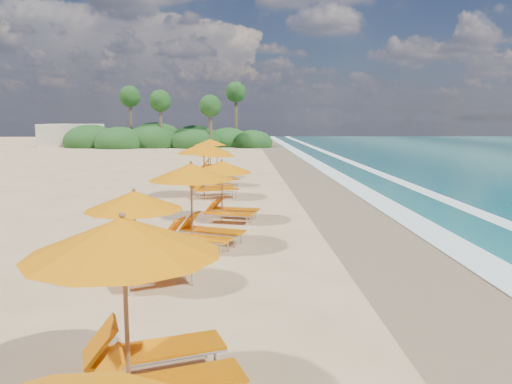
{
  "coord_description": "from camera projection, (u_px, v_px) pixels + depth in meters",
  "views": [
    {
      "loc": [
        -0.51,
        -15.69,
        3.57
      ],
      "look_at": [
        0.0,
        0.0,
        1.2
      ],
      "focal_mm": 34.49,
      "sensor_mm": 36.0,
      "label": 1
    }
  ],
  "objects": [
    {
      "name": "treeline",
      "position": [
        164.0,
        139.0,
        60.57
      ],
      "size": [
        25.8,
        8.8,
        9.74
      ],
      "color": "#163D14",
      "rests_on": "ground"
    },
    {
      "name": "station_7",
      "position": [
        220.0,
        164.0,
        26.16
      ],
      "size": [
        2.58,
        2.52,
        2.02
      ],
      "rotation": [
        0.0,
        0.0,
        0.33
      ],
      "color": "olive",
      "rests_on": "ground"
    },
    {
      "name": "station_9",
      "position": [
        213.0,
        152.0,
        33.5
      ],
      "size": [
        2.49,
        2.33,
        2.22
      ],
      "rotation": [
        0.0,
        0.0,
        0.07
      ],
      "color": "olive",
      "rests_on": "ground"
    },
    {
      "name": "station_6",
      "position": [
        208.0,
        166.0,
        22.16
      ],
      "size": [
        3.2,
        3.11,
        2.56
      ],
      "rotation": [
        0.0,
        0.0,
        0.28
      ],
      "color": "olive",
      "rests_on": "ground"
    },
    {
      "name": "station_2",
      "position": [
        141.0,
        295.0,
        6.16
      ],
      "size": [
        3.11,
        3.04,
        2.45
      ],
      "rotation": [
        0.0,
        0.0,
        0.32
      ],
      "color": "olive",
      "rests_on": "ground"
    },
    {
      "name": "surf_foam",
      "position": [
        458.0,
        226.0,
        16.27
      ],
      "size": [
        4.0,
        160.0,
        0.01
      ],
      "color": "white",
      "rests_on": "ground"
    },
    {
      "name": "station_5",
      "position": [
        227.0,
        186.0,
        17.08
      ],
      "size": [
        2.7,
        2.62,
        2.17
      ],
      "rotation": [
        0.0,
        0.0,
        -0.27
      ],
      "color": "olive",
      "rests_on": "ground"
    },
    {
      "name": "ground",
      "position": [
        256.0,
        228.0,
        16.06
      ],
      "size": [
        160.0,
        160.0,
        0.0
      ],
      "primitive_type": "plane",
      "color": "tan",
      "rests_on": "ground"
    },
    {
      "name": "station_4",
      "position": [
        198.0,
        199.0,
        13.59
      ],
      "size": [
        3.12,
        3.07,
        2.4
      ],
      "rotation": [
        0.0,
        0.0,
        -0.38
      ],
      "color": "olive",
      "rests_on": "ground"
    },
    {
      "name": "beach_building",
      "position": [
        72.0,
        135.0,
        62.58
      ],
      "size": [
        7.0,
        5.0,
        2.8
      ],
      "primitive_type": "cube",
      "color": "beige",
      "rests_on": "ground"
    },
    {
      "name": "wet_sand",
      "position": [
        377.0,
        227.0,
        16.18
      ],
      "size": [
        4.0,
        160.0,
        0.01
      ],
      "primitive_type": "cube",
      "color": "olive",
      "rests_on": "ground"
    },
    {
      "name": "station_3",
      "position": [
        143.0,
        230.0,
        10.54
      ],
      "size": [
        2.77,
        2.75,
        2.11
      ],
      "rotation": [
        0.0,
        0.0,
        0.44
      ],
      "color": "olive",
      "rests_on": "ground"
    },
    {
      "name": "station_8",
      "position": [
        211.0,
        158.0,
        29.77
      ],
      "size": [
        2.75,
        2.75,
        2.06
      ],
      "rotation": [
        0.0,
        0.0,
        -0.5
      ],
      "color": "olive",
      "rests_on": "ground"
    }
  ]
}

